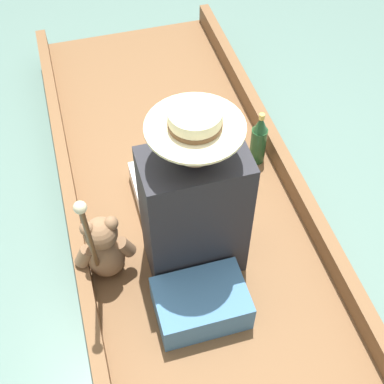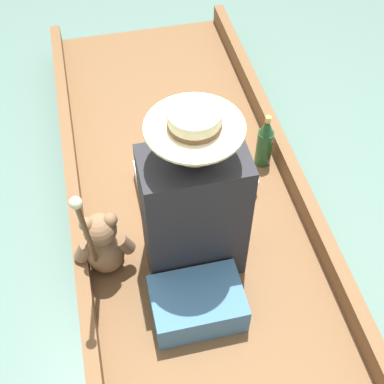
{
  "view_description": "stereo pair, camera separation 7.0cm",
  "coord_description": "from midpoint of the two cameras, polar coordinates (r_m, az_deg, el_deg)",
  "views": [
    {
      "loc": [
        -0.41,
        -1.48,
        2.23
      ],
      "look_at": [
        -0.05,
        -0.18,
        0.58
      ],
      "focal_mm": 50.0,
      "sensor_mm": 36.0,
      "label": 1
    },
    {
      "loc": [
        -0.35,
        -1.5,
        2.23
      ],
      "look_at": [
        -0.05,
        -0.18,
        0.58
      ],
      "focal_mm": 50.0,
      "sensor_mm": 36.0,
      "label": 2
    }
  ],
  "objects": [
    {
      "name": "walking_cane",
      "position": [
        2.0,
        -10.14,
        -4.57
      ],
      "size": [
        0.04,
        0.25,
        0.78
      ],
      "color": "brown",
      "rests_on": "punt_boat"
    },
    {
      "name": "seat_cushion",
      "position": [
        2.26,
        1.47,
        -11.83
      ],
      "size": [
        0.38,
        0.26,
        0.16
      ],
      "color": "teal",
      "rests_on": "punt_boat"
    },
    {
      "name": "punt_boat",
      "position": [
        2.64,
        0.88,
        -3.75
      ],
      "size": [
        1.15,
        3.24,
        0.26
      ],
      "color": "brown",
      "rests_on": "ground_plane"
    },
    {
      "name": "teddy_bear",
      "position": [
        2.31,
        -8.54,
        -5.65
      ],
      "size": [
        0.27,
        0.16,
        0.38
      ],
      "color": "#846042",
      "rests_on": "punt_boat"
    },
    {
      "name": "ground_plane",
      "position": [
        2.71,
        0.86,
        -4.76
      ],
      "size": [
        16.0,
        16.0,
        0.0
      ],
      "primitive_type": "plane",
      "color": "slate"
    },
    {
      "name": "champagne_bottle",
      "position": [
        2.75,
        8.5,
        5.27
      ],
      "size": [
        0.08,
        0.08,
        0.32
      ],
      "color": "#1E4723",
      "rests_on": "punt_boat"
    },
    {
      "name": "wine_glass",
      "position": [
        2.66,
        6.9,
        0.89
      ],
      "size": [
        0.09,
        0.09,
        0.09
      ],
      "color": "silver",
      "rests_on": "punt_boat"
    },
    {
      "name": "seated_person",
      "position": [
        2.23,
        0.75,
        -1.1
      ],
      "size": [
        0.41,
        0.74,
        0.89
      ],
      "rotation": [
        0.0,
        0.0,
        0.14
      ],
      "color": "white",
      "rests_on": "punt_boat"
    }
  ]
}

